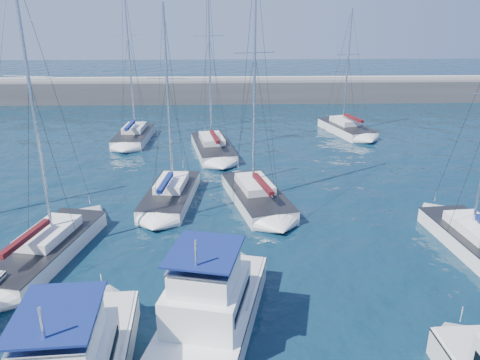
{
  "coord_description": "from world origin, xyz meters",
  "views": [
    {
      "loc": [
        1.2,
        -16.97,
        13.0
      ],
      "look_at": [
        2.08,
        9.98,
        3.0
      ],
      "focal_mm": 35.0,
      "sensor_mm": 36.0,
      "label": 1
    }
  ],
  "objects_px": {
    "sailboat_mid_c": "(171,195)",
    "sailboat_back_c": "(346,128)",
    "sailboat_mid_b": "(46,248)",
    "sailboat_back_b": "(213,147)",
    "sailboat_mid_d": "(256,196)",
    "sailboat_back_a": "(134,136)",
    "sailboat_mid_e": "(479,243)",
    "motor_yacht_stbd_inner": "(211,307)"
  },
  "relations": [
    {
      "from": "sailboat_mid_c",
      "to": "sailboat_back_c",
      "type": "distance_m",
      "value": 25.42
    },
    {
      "from": "sailboat_mid_b",
      "to": "sailboat_back_b",
      "type": "relative_size",
      "value": 0.92
    },
    {
      "from": "sailboat_mid_d",
      "to": "sailboat_back_a",
      "type": "distance_m",
      "value": 20.33
    },
    {
      "from": "sailboat_mid_b",
      "to": "sailboat_back_b",
      "type": "bearing_deg",
      "value": 77.56
    },
    {
      "from": "sailboat_back_b",
      "to": "sailboat_mid_e",
      "type": "bearing_deg",
      "value": -61.75
    },
    {
      "from": "sailboat_mid_e",
      "to": "sailboat_back_b",
      "type": "bearing_deg",
      "value": 123.41
    },
    {
      "from": "sailboat_mid_b",
      "to": "sailboat_back_c",
      "type": "xyz_separation_m",
      "value": [
        23.23,
        26.41,
        -0.02
      ]
    },
    {
      "from": "sailboat_back_b",
      "to": "sailboat_back_c",
      "type": "xyz_separation_m",
      "value": [
        14.46,
        6.93,
        -0.03
      ]
    },
    {
      "from": "sailboat_back_b",
      "to": "sailboat_mid_d",
      "type": "bearing_deg",
      "value": -84.69
    },
    {
      "from": "sailboat_mid_c",
      "to": "sailboat_back_c",
      "type": "height_order",
      "value": "sailboat_mid_c"
    },
    {
      "from": "sailboat_mid_d",
      "to": "sailboat_mid_e",
      "type": "relative_size",
      "value": 1.17
    },
    {
      "from": "sailboat_mid_b",
      "to": "sailboat_back_c",
      "type": "bearing_deg",
      "value": 60.46
    },
    {
      "from": "sailboat_mid_e",
      "to": "motor_yacht_stbd_inner",
      "type": "bearing_deg",
      "value": -161.51
    },
    {
      "from": "motor_yacht_stbd_inner",
      "to": "sailboat_mid_e",
      "type": "distance_m",
      "value": 16.24
    },
    {
      "from": "sailboat_mid_b",
      "to": "sailboat_back_c",
      "type": "distance_m",
      "value": 35.17
    },
    {
      "from": "sailboat_mid_c",
      "to": "sailboat_back_b",
      "type": "height_order",
      "value": "sailboat_back_b"
    },
    {
      "from": "sailboat_back_a",
      "to": "sailboat_back_b",
      "type": "height_order",
      "value": "sailboat_back_b"
    },
    {
      "from": "sailboat_mid_c",
      "to": "sailboat_mid_e",
      "type": "height_order",
      "value": "sailboat_mid_e"
    },
    {
      "from": "sailboat_mid_e",
      "to": "sailboat_back_c",
      "type": "bearing_deg",
      "value": 87.27
    },
    {
      "from": "sailboat_mid_d",
      "to": "sailboat_mid_b",
      "type": "bearing_deg",
      "value": -162.12
    },
    {
      "from": "sailboat_mid_e",
      "to": "sailboat_back_a",
      "type": "relative_size",
      "value": 0.83
    },
    {
      "from": "sailboat_back_c",
      "to": "sailboat_mid_b",
      "type": "bearing_deg",
      "value": -147.13
    },
    {
      "from": "motor_yacht_stbd_inner",
      "to": "sailboat_mid_d",
      "type": "xyz_separation_m",
      "value": [
        2.81,
        13.78,
        -0.6
      ]
    },
    {
      "from": "sailboat_back_a",
      "to": "sailboat_back_b",
      "type": "distance_m",
      "value": 9.37
    },
    {
      "from": "sailboat_mid_c",
      "to": "sailboat_back_a",
      "type": "bearing_deg",
      "value": 114.95
    },
    {
      "from": "motor_yacht_stbd_inner",
      "to": "sailboat_mid_c",
      "type": "distance_m",
      "value": 14.59
    },
    {
      "from": "sailboat_mid_c",
      "to": "sailboat_back_c",
      "type": "xyz_separation_m",
      "value": [
        17.18,
        18.73,
        -0.01
      ]
    },
    {
      "from": "motor_yacht_stbd_inner",
      "to": "sailboat_back_c",
      "type": "bearing_deg",
      "value": 80.12
    },
    {
      "from": "sailboat_mid_b",
      "to": "sailboat_back_a",
      "type": "distance_m",
      "value": 23.97
    },
    {
      "from": "sailboat_mid_e",
      "to": "sailboat_back_a",
      "type": "distance_m",
      "value": 33.76
    },
    {
      "from": "sailboat_mid_b",
      "to": "sailboat_mid_e",
      "type": "xyz_separation_m",
      "value": [
        24.2,
        -0.11,
        -0.01
      ]
    },
    {
      "from": "sailboat_back_c",
      "to": "sailboat_mid_e",
      "type": "bearing_deg",
      "value": -103.71
    },
    {
      "from": "sailboat_mid_d",
      "to": "sailboat_back_c",
      "type": "bearing_deg",
      "value": 46.82
    },
    {
      "from": "sailboat_mid_d",
      "to": "sailboat_back_b",
      "type": "height_order",
      "value": "sailboat_back_b"
    },
    {
      "from": "motor_yacht_stbd_inner",
      "to": "sailboat_back_a",
      "type": "bearing_deg",
      "value": 119.07
    },
    {
      "from": "sailboat_mid_c",
      "to": "sailboat_back_b",
      "type": "distance_m",
      "value": 12.1
    },
    {
      "from": "sailboat_mid_c",
      "to": "sailboat_back_a",
      "type": "distance_m",
      "value": 17.19
    },
    {
      "from": "motor_yacht_stbd_inner",
      "to": "sailboat_back_c",
      "type": "distance_m",
      "value": 35.77
    },
    {
      "from": "sailboat_mid_d",
      "to": "sailboat_back_c",
      "type": "distance_m",
      "value": 22.15
    },
    {
      "from": "sailboat_mid_c",
      "to": "sailboat_mid_d",
      "type": "relative_size",
      "value": 0.83
    },
    {
      "from": "sailboat_mid_c",
      "to": "sailboat_back_b",
      "type": "bearing_deg",
      "value": 83.29
    },
    {
      "from": "sailboat_mid_d",
      "to": "sailboat_back_b",
      "type": "relative_size",
      "value": 0.96
    }
  ]
}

